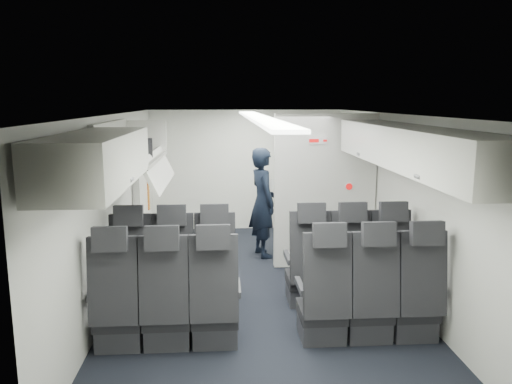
{
  "coord_description": "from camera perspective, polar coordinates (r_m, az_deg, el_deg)",
  "views": [
    {
      "loc": [
        -0.44,
        -5.89,
        2.3
      ],
      "look_at": [
        0.0,
        0.4,
        1.15
      ],
      "focal_mm": 35.0,
      "sensor_mm": 36.0,
      "label": 1
    }
  ],
  "objects": [
    {
      "name": "cabin_shell",
      "position": [
        6.02,
        0.27,
        -0.93
      ],
      "size": [
        3.41,
        6.01,
        2.16
      ],
      "color": "black",
      "rests_on": "ground"
    },
    {
      "name": "seat_row_front",
      "position": [
        5.7,
        0.67,
        -9.11
      ],
      "size": [
        3.33,
        0.56,
        1.24
      ],
      "color": "#242427",
      "rests_on": "cabin_shell"
    },
    {
      "name": "seat_row_mid",
      "position": [
        4.86,
        1.56,
        -12.63
      ],
      "size": [
        3.33,
        0.56,
        1.24
      ],
      "color": "#242427",
      "rests_on": "cabin_shell"
    },
    {
      "name": "overhead_bin_left_rear",
      "position": [
        4.03,
        -17.78,
        3.55
      ],
      "size": [
        0.53,
        1.8,
        0.4
      ],
      "color": "silver",
      "rests_on": "cabin_shell"
    },
    {
      "name": "overhead_bin_left_front_open",
      "position": [
        5.75,
        -14.06,
        4.41
      ],
      "size": [
        0.64,
        1.7,
        0.72
      ],
      "color": "#9E9E93",
      "rests_on": "cabin_shell"
    },
    {
      "name": "overhead_bin_right_rear",
      "position": [
        4.33,
        21.26,
        3.78
      ],
      "size": [
        0.53,
        1.8,
        0.4
      ],
      "color": "silver",
      "rests_on": "cabin_shell"
    },
    {
      "name": "overhead_bin_right_front",
      "position": [
        5.95,
        14.1,
        5.78
      ],
      "size": [
        0.53,
        1.7,
        0.4
      ],
      "color": "silver",
      "rests_on": "cabin_shell"
    },
    {
      "name": "bulkhead_partition",
      "position": [
        6.95,
        7.86,
        0.09
      ],
      "size": [
        1.4,
        0.15,
        2.13
      ],
      "color": "silver",
      "rests_on": "cabin_shell"
    },
    {
      "name": "galley_unit",
      "position": [
        8.82,
        5.1,
        1.51
      ],
      "size": [
        0.85,
        0.52,
        1.9
      ],
      "color": "#939399",
      "rests_on": "cabin_shell"
    },
    {
      "name": "boarding_door",
      "position": [
        7.65,
        -12.95,
        -0.04
      ],
      "size": [
        0.12,
        1.27,
        1.86
      ],
      "color": "silver",
      "rests_on": "cabin_shell"
    },
    {
      "name": "flight_attendant",
      "position": [
        7.42,
        0.77,
        -1.19
      ],
      "size": [
        0.54,
        0.68,
        1.63
      ],
      "primitive_type": "imported",
      "rotation": [
        0.0,
        0.0,
        1.85
      ],
      "color": "black",
      "rests_on": "ground"
    },
    {
      "name": "carry_on_bag",
      "position": [
        5.57,
        -14.1,
        4.76
      ],
      "size": [
        0.44,
        0.36,
        0.23
      ],
      "primitive_type": "cube",
      "rotation": [
        0.0,
        0.0,
        -0.28
      ],
      "color": "black",
      "rests_on": "overhead_bin_left_front_open"
    },
    {
      "name": "papers",
      "position": [
        7.34,
        2.29,
        1.0
      ],
      "size": [
        0.2,
        0.06,
        0.14
      ],
      "primitive_type": "cube",
      "rotation": [
        0.0,
        0.0,
        -0.19
      ],
      "color": "white",
      "rests_on": "flight_attendant"
    }
  ]
}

